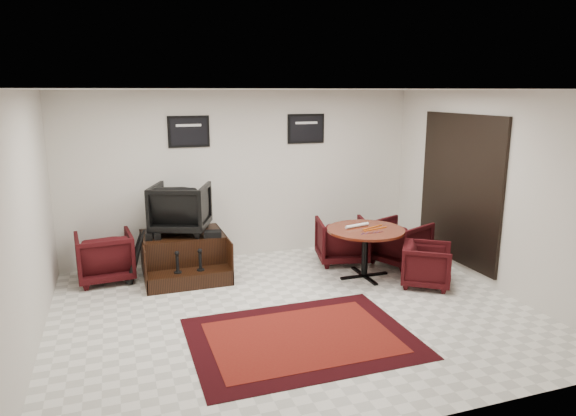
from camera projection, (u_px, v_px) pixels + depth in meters
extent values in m
plane|color=white|center=(294.00, 311.00, 6.64)|extent=(6.00, 6.00, 0.00)
cube|color=beige|center=(244.00, 175.00, 8.63)|extent=(6.00, 0.02, 2.80)
cube|color=beige|center=(401.00, 272.00, 4.02)|extent=(6.00, 0.02, 2.80)
cube|color=beige|center=(25.00, 226.00, 5.38)|extent=(0.02, 5.00, 2.80)
cube|color=beige|center=(493.00, 191.00, 7.28)|extent=(0.02, 5.00, 2.80)
cube|color=white|center=(294.00, 89.00, 6.01)|extent=(6.00, 5.00, 0.02)
cube|color=black|center=(459.00, 189.00, 7.93)|extent=(0.05, 1.90, 2.30)
cube|color=black|center=(459.00, 189.00, 7.93)|extent=(0.02, 1.72, 2.12)
cube|color=black|center=(459.00, 189.00, 7.93)|extent=(0.03, 0.05, 2.12)
cube|color=black|center=(189.00, 132.00, 8.16)|extent=(0.66, 0.03, 0.50)
cube|color=black|center=(189.00, 132.00, 8.15)|extent=(0.58, 0.01, 0.42)
cube|color=silver|center=(189.00, 125.00, 8.12)|extent=(0.40, 0.00, 0.04)
cube|color=black|center=(306.00, 129.00, 8.79)|extent=(0.66, 0.03, 0.50)
cube|color=black|center=(306.00, 129.00, 8.78)|extent=(0.58, 0.01, 0.42)
cube|color=silver|center=(306.00, 123.00, 8.75)|extent=(0.40, 0.00, 0.04)
cube|color=black|center=(302.00, 338.00, 5.91)|extent=(2.53, 1.90, 0.01)
cube|color=#5E110D|center=(302.00, 337.00, 5.91)|extent=(2.08, 1.45, 0.01)
cube|color=black|center=(183.00, 253.00, 7.99)|extent=(1.23, 0.91, 0.64)
cube|color=black|center=(190.00, 279.00, 7.45)|extent=(1.23, 0.36, 0.23)
cube|color=black|center=(143.00, 260.00, 7.63)|extent=(0.02, 1.27, 0.64)
cube|color=black|center=(224.00, 252.00, 8.02)|extent=(0.02, 1.27, 0.64)
cylinder|color=black|center=(178.00, 272.00, 7.37)|extent=(0.11, 0.11, 0.02)
cylinder|color=black|center=(177.00, 264.00, 7.34)|extent=(0.04, 0.04, 0.24)
sphere|color=black|center=(177.00, 253.00, 7.31)|extent=(0.07, 0.07, 0.07)
cylinder|color=black|center=(201.00, 270.00, 7.48)|extent=(0.11, 0.11, 0.02)
cylinder|color=black|center=(200.00, 261.00, 7.45)|extent=(0.04, 0.04, 0.24)
sphere|color=black|center=(200.00, 251.00, 7.41)|extent=(0.07, 0.07, 0.07)
imported|color=black|center=(180.00, 206.00, 7.87)|extent=(1.05, 1.02, 0.85)
cube|color=black|center=(149.00, 235.00, 7.63)|extent=(0.12, 0.29, 0.10)
cube|color=black|center=(157.00, 235.00, 7.66)|extent=(0.12, 0.29, 0.10)
cube|color=black|center=(213.00, 234.00, 7.72)|extent=(0.29, 0.23, 0.09)
imported|color=black|center=(105.00, 254.00, 7.64)|extent=(0.85, 0.81, 0.81)
cylinder|color=#450E09|center=(366.00, 230.00, 7.70)|extent=(1.16, 1.16, 0.04)
cylinder|color=black|center=(365.00, 253.00, 7.78)|extent=(0.09, 0.09, 0.69)
cube|color=black|center=(364.00, 276.00, 7.86)|extent=(0.78, 0.06, 0.03)
cube|color=black|center=(364.00, 276.00, 7.86)|extent=(0.06, 0.78, 0.03)
imported|color=black|center=(342.00, 238.00, 8.47)|extent=(0.93, 0.90, 0.81)
imported|color=black|center=(400.00, 240.00, 8.38)|extent=(0.98, 1.00, 0.80)
imported|color=black|center=(427.00, 263.00, 7.45)|extent=(0.90, 0.91, 0.69)
cylinder|color=white|center=(357.00, 226.00, 7.79)|extent=(0.42, 0.14, 0.05)
cylinder|color=orange|center=(376.00, 229.00, 7.68)|extent=(0.44, 0.12, 0.01)
cylinder|color=orange|center=(372.00, 227.00, 7.77)|extent=(0.42, 0.18, 0.01)
cylinder|color=#4C1933|center=(363.00, 234.00, 7.43)|extent=(0.08, 0.07, 0.01)
cylinder|color=#4C1933|center=(367.00, 233.00, 7.45)|extent=(0.08, 0.07, 0.01)
cylinder|color=#4C1933|center=(370.00, 233.00, 7.47)|extent=(0.08, 0.07, 0.01)
cylinder|color=#4C1933|center=(374.00, 232.00, 7.49)|extent=(0.08, 0.07, 0.01)
cylinder|color=#4C1933|center=(378.00, 232.00, 7.51)|extent=(0.08, 0.07, 0.01)
cylinder|color=#4C1933|center=(381.00, 232.00, 7.52)|extent=(0.08, 0.07, 0.01)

